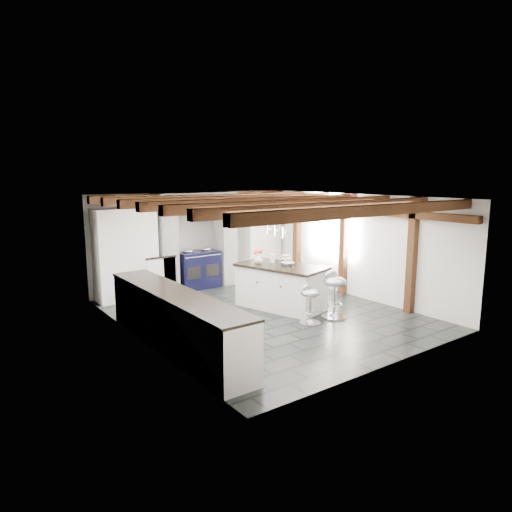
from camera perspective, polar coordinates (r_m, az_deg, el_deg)
ground at (r=9.06m, az=0.99°, el=-7.29°), size 6.00×6.00×0.00m
room_shell at (r=9.64m, az=-6.99°, el=0.22°), size 6.00×6.03×6.00m
range_cooker at (r=11.13m, az=-7.36°, el=-1.59°), size 1.00×0.63×0.99m
kitchen_island at (r=9.39m, az=3.14°, el=-3.77°), size 1.41×2.00×1.19m
bar_stool_near at (r=8.83m, az=9.75°, el=-4.11°), size 0.49×0.49×0.91m
bar_stool_far at (r=8.45m, az=6.75°, el=-5.39°), size 0.46×0.46×0.75m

